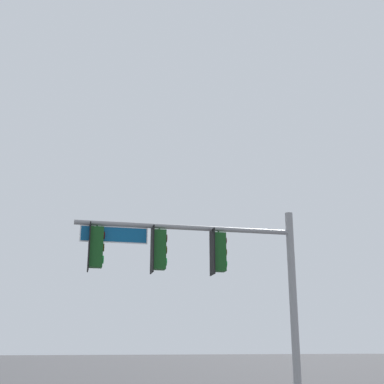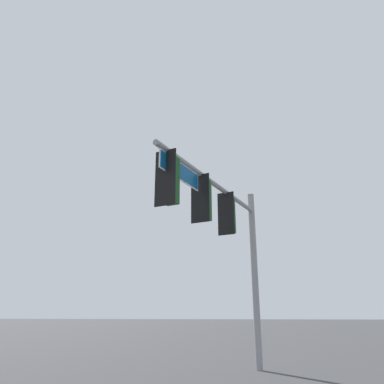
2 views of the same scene
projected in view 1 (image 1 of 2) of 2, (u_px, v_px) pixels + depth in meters
signal_pole_near at (203, 266)px, 14.97m from camera, size 6.22×1.76×5.80m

